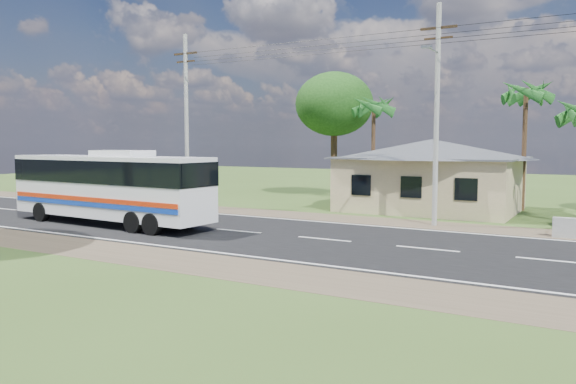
% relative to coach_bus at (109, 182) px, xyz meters
% --- Properties ---
extents(ground, '(120.00, 120.00, 0.00)m').
position_rel_coach_bus_xyz_m(ground, '(11.39, 1.50, -2.17)').
color(ground, '#314A1A').
rests_on(ground, ground).
extents(road, '(120.00, 16.00, 0.03)m').
position_rel_coach_bus_xyz_m(road, '(11.39, 1.50, -2.16)').
color(road, black).
rests_on(road, ground).
extents(house, '(12.40, 10.00, 5.00)m').
position_rel_coach_bus_xyz_m(house, '(12.39, 14.50, 0.47)').
color(house, tan).
rests_on(house, ground).
extents(utility_poles, '(32.80, 2.22, 11.00)m').
position_rel_coach_bus_xyz_m(utility_poles, '(14.06, 7.99, 3.59)').
color(utility_poles, '#9E9E99').
rests_on(utility_poles, ground).
extents(palm_mid, '(2.80, 2.80, 8.20)m').
position_rel_coach_bus_xyz_m(palm_mid, '(17.39, 17.00, 4.99)').
color(palm_mid, '#47301E').
rests_on(palm_mid, ground).
extents(palm_far, '(2.80, 2.80, 7.70)m').
position_rel_coach_bus_xyz_m(palm_far, '(7.39, 17.50, 4.50)').
color(palm_far, '#47301E').
rests_on(palm_far, ground).
extents(tree_behind_house, '(6.00, 6.00, 9.61)m').
position_rel_coach_bus_xyz_m(tree_behind_house, '(3.39, 19.50, 4.94)').
color(tree_behind_house, '#47301E').
rests_on(tree_behind_house, ground).
extents(coach_bus, '(12.37, 3.27, 3.80)m').
position_rel_coach_bus_xyz_m(coach_bus, '(0.00, 0.00, 0.00)').
color(coach_bus, silver).
rests_on(coach_bus, ground).
extents(small_car, '(2.73, 3.88, 1.23)m').
position_rel_coach_bus_xyz_m(small_car, '(-5.12, 5.08, -1.56)').
color(small_car, '#333336').
rests_on(small_car, ground).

